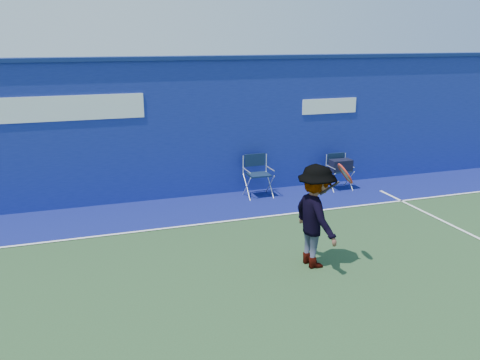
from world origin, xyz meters
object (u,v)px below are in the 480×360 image
object	(u,v)px
directors_chair_right	(340,175)
water_bottle	(318,189)
tennis_player	(316,216)
directors_chair_left	(258,184)

from	to	relation	value
directors_chair_right	water_bottle	size ratio (longest dim) A/B	3.12
directors_chair_right	tennis_player	bearing A→B (deg)	-124.40
directors_chair_left	directors_chair_right	bearing A→B (deg)	-2.89
directors_chair_left	tennis_player	bearing A→B (deg)	-96.64
water_bottle	tennis_player	size ratio (longest dim) A/B	0.16
water_bottle	tennis_player	distance (m)	3.81
directors_chair_right	directors_chair_left	bearing A→B (deg)	177.11
water_bottle	tennis_player	world-z (taller)	tennis_player
directors_chair_left	directors_chair_right	size ratio (longest dim) A/B	1.12
directors_chair_right	tennis_player	distance (m)	4.32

